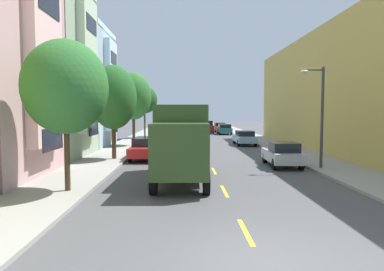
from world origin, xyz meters
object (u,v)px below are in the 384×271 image
at_px(street_tree_nearest, 65,87).
at_px(street_tree_third, 133,96).
at_px(street_lamp, 319,109).
at_px(parked_pickup_champagne, 169,126).
at_px(moving_burgundy_sedan, 206,127).
at_px(street_tree_farthest, 145,100).
at_px(parked_wagon_orange, 219,127).
at_px(parked_hatchback_silver, 282,154).
at_px(street_tree_second, 113,97).
at_px(delivery_box_truck, 182,139).
at_px(parked_sedan_black, 165,130).
at_px(parked_hatchback_charcoal, 160,135).
at_px(parked_sedan_sky, 245,137).
at_px(parked_wagon_teal, 224,129).
at_px(parked_wagon_red, 146,148).

bearing_deg(street_tree_nearest, street_tree_third, 90.00).
relative_size(street_lamp, parked_pickup_champagne, 1.06).
bearing_deg(moving_burgundy_sedan, street_tree_third, -112.56).
height_order(street_tree_farthest, parked_wagon_orange, street_tree_farthest).
xyz_separation_m(parked_wagon_orange, parked_hatchback_silver, (0.04, -36.77, -0.05)).
bearing_deg(street_tree_second, street_lamp, -18.85).
bearing_deg(delivery_box_truck, parked_sedan_black, 94.35).
bearing_deg(moving_burgundy_sedan, parked_hatchback_silver, -85.65).
bearing_deg(parked_pickup_champagne, street_tree_nearest, -92.66).
bearing_deg(parked_wagon_orange, parked_sedan_black, -136.40).
distance_m(street_tree_nearest, parked_hatchback_charcoal, 24.74).
distance_m(street_tree_third, delivery_box_truck, 17.40).
height_order(street_tree_third, parked_wagon_orange, street_tree_third).
bearing_deg(parked_sedan_sky, parked_pickup_champagne, 107.90).
bearing_deg(delivery_box_truck, parked_wagon_teal, 79.94).
xyz_separation_m(parked_sedan_sky, parked_sedan_black, (-8.64, 14.89, 0.00)).
height_order(parked_wagon_orange, parked_pickup_champagne, parked_pickup_champagne).
relative_size(street_tree_third, delivery_box_truck, 0.91).
height_order(street_tree_second, parked_wagon_red, street_tree_second).
xyz_separation_m(street_tree_third, parked_hatchback_charcoal, (2.19, 5.02, -3.99)).
bearing_deg(parked_wagon_teal, parked_pickup_champagne, 130.38).
height_order(street_tree_nearest, delivery_box_truck, street_tree_nearest).
height_order(street_tree_farthest, parked_hatchback_silver, street_tree_farthest).
bearing_deg(street_tree_third, parked_sedan_black, 82.49).
relative_size(street_tree_second, parked_sedan_black, 1.38).
height_order(street_tree_farthest, parked_wagon_teal, street_tree_farthest).
height_order(street_tree_nearest, parked_hatchback_charcoal, street_tree_nearest).
bearing_deg(parked_wagon_teal, parked_sedan_black, -169.07).
bearing_deg(parked_sedan_sky, street_tree_farthest, 141.78).
distance_m(parked_sedan_black, moving_burgundy_sedan, 7.09).
bearing_deg(parked_wagon_orange, parked_hatchback_charcoal, -113.73).
height_order(street_tree_second, delivery_box_truck, street_tree_second).
distance_m(street_tree_second, parked_sedan_sky, 15.71).
bearing_deg(street_lamp, parked_sedan_sky, 95.90).
height_order(street_tree_nearest, parked_hatchback_silver, street_tree_nearest).
bearing_deg(parked_wagon_orange, parked_pickup_champagne, 157.11).
relative_size(delivery_box_truck, parked_wagon_orange, 1.59).
distance_m(street_tree_farthest, parked_sedan_black, 7.83).
height_order(street_tree_nearest, parked_pickup_champagne, street_tree_nearest).
height_order(street_tree_third, parked_pickup_champagne, street_tree_third).
distance_m(street_tree_second, street_tree_third, 9.69).
xyz_separation_m(street_tree_nearest, parked_hatchback_charcoal, (2.19, 24.39, -3.54)).
xyz_separation_m(parked_hatchback_charcoal, moving_burgundy_sedan, (6.01, 14.72, 0.23)).
relative_size(parked_sedan_sky, parked_wagon_red, 0.95).
height_order(delivery_box_truck, parked_hatchback_charcoal, delivery_box_truck).
height_order(street_lamp, parked_wagon_teal, street_lamp).
bearing_deg(street_tree_third, parked_hatchback_silver, -49.73).
xyz_separation_m(parked_sedan_sky, parked_wagon_red, (-8.70, -10.17, 0.05)).
distance_m(delivery_box_truck, parked_sedan_sky, 18.85).
distance_m(street_tree_nearest, parked_sedan_sky, 23.49).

